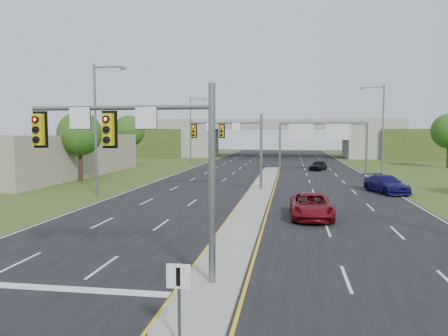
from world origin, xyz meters
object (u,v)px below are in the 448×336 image
object	(u,v)px
sign_gantry	(322,133)
car_far_c	(318,165)
overpass	(278,141)
car_far_b	(386,184)
signal_mast_near	(147,151)
signal_mast_far	(236,139)
keep_right_sign	(179,291)
car_far_a	(311,206)

from	to	relation	value
sign_gantry	car_far_c	distance (m)	5.28
overpass	car_far_b	size ratio (longest dim) A/B	14.98
signal_mast_near	sign_gantry	distance (m)	45.88
signal_mast_near	sign_gantry	bearing A→B (deg)	78.75
signal_mast_far	overpass	xyz separation A→B (m)	(2.26, 55.07, -1.17)
signal_mast_near	car_far_b	size ratio (longest dim) A/B	1.31
sign_gantry	overpass	size ratio (longest dim) A/B	0.14
car_far_b	overpass	bearing A→B (deg)	82.68
signal_mast_far	car_far_c	size ratio (longest dim) A/B	1.75
signal_mast_near	keep_right_sign	xyz separation A→B (m)	(2.26, -4.45, -3.21)
car_far_b	signal_mast_far	bearing A→B (deg)	162.84
overpass	car_far_c	bearing A→B (deg)	-78.68
sign_gantry	car_far_a	world-z (taller)	sign_gantry
signal_mast_far	car_far_a	size ratio (longest dim) A/B	1.28
sign_gantry	car_far_c	xyz separation A→B (m)	(-0.20, 2.70, -4.54)
car_far_c	sign_gantry	bearing A→B (deg)	-64.62
signal_mast_near	car_far_a	distance (m)	14.86
car_far_b	car_far_c	xyz separation A→B (m)	(-4.52, 22.34, -0.09)
signal_mast_far	overpass	world-z (taller)	overpass
signal_mast_near	signal_mast_far	size ratio (longest dim) A/B	1.00
signal_mast_far	overpass	distance (m)	55.13
signal_mast_near	car_far_b	bearing A→B (deg)	62.38
sign_gantry	car_far_c	world-z (taller)	sign_gantry
car_far_a	car_far_c	world-z (taller)	car_far_a
overpass	car_far_a	size ratio (longest dim) A/B	14.59
sign_gantry	car_far_b	distance (m)	20.59
signal_mast_far	sign_gantry	distance (m)	21.91
car_far_a	sign_gantry	bearing A→B (deg)	83.90
signal_mast_far	car_far_a	bearing A→B (deg)	-62.82
signal_mast_far	car_far_a	distance (m)	14.15
car_far_b	car_far_c	distance (m)	22.79
overpass	sign_gantry	bearing A→B (deg)	-79.21
signal_mast_far	sign_gantry	xyz separation A→B (m)	(8.95, 19.99, 0.51)
signal_mast_far	signal_mast_near	bearing A→B (deg)	-90.00
keep_right_sign	car_far_a	bearing A→B (deg)	77.20
sign_gantry	signal_mast_far	bearing A→B (deg)	-114.11
signal_mast_far	car_far_c	distance (m)	24.65
signal_mast_far	car_far_c	xyz separation A→B (m)	(8.75, 22.70, -4.02)
signal_mast_near	keep_right_sign	size ratio (longest dim) A/B	3.18
signal_mast_near	car_far_c	distance (m)	48.66
overpass	signal_mast_far	bearing A→B (deg)	-92.35
signal_mast_near	car_far_b	xyz separation A→B (m)	(13.26, 25.35, -3.93)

